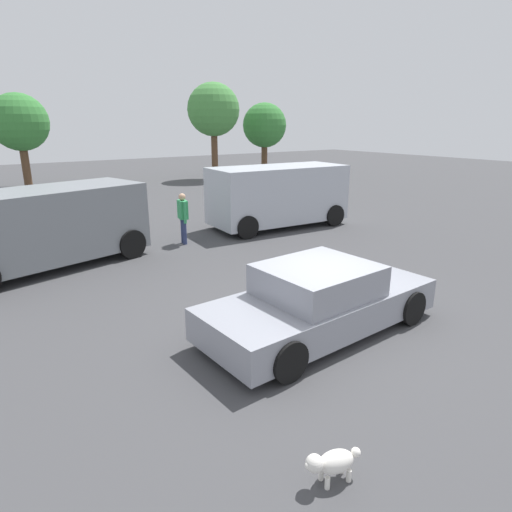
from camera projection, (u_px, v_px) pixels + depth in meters
ground_plane at (319, 329)px, 7.89m from camera, size 80.00×80.00×0.00m
sedan_foreground at (320, 301)px, 7.68m from camera, size 4.54×2.07×1.25m
dog at (332, 462)px, 4.47m from camera, size 0.64×0.32×0.40m
van_white at (278, 194)px, 15.40m from camera, size 4.97×2.44×2.14m
suv_dark at (44, 225)px, 10.99m from camera, size 5.28×3.13×2.02m
pedestrian at (183, 214)px, 13.23m from camera, size 0.31×0.56×1.56m
tree_back_left at (19, 123)px, 24.25m from camera, size 3.16×3.16×5.21m
tree_back_center at (213, 110)px, 27.72m from camera, size 3.33×3.33×6.07m
tree_back_right at (265, 126)px, 31.28m from camera, size 3.13×3.13×4.99m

